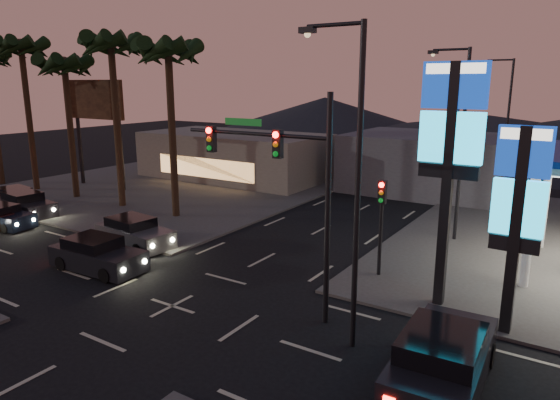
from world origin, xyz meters
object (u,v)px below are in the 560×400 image
Objects in this scene: car_lane_b_front at (134,233)px; car_lane_b_rear at (16,199)px; car_lane_a_rear at (2,217)px; suv_station at (442,360)px; pylon_sign_tall at (451,138)px; pylon_sign_short at (519,200)px; car_lane_a_front at (97,255)px; traffic_signal_mast at (284,172)px; car_lane_b_mid at (26,205)px.

car_lane_b_front is 12.98m from car_lane_b_rear.
car_lane_a_rear is at bearing -39.20° from car_lane_b_rear.
car_lane_b_front is 0.89× the size of suv_station.
car_lane_b_front is (-15.31, -1.29, -5.70)m from pylon_sign_tall.
pylon_sign_tall is 3.20m from pylon_sign_short.
car_lane_b_rear is at bearing 140.80° from car_lane_a_rear.
car_lane_b_front is at bearing 110.91° from car_lane_a_front.
traffic_signal_mast reaches higher than suv_station.
suv_station is at bearing -14.87° from traffic_signal_mast.
car_lane_a_rear is at bearing 178.84° from traffic_signal_mast.
suv_station is (6.25, -1.66, -4.42)m from traffic_signal_mast.
car_lane_b_front is at bearing 11.13° from car_lane_a_rear.
traffic_signal_mast is (-7.24, -2.51, 0.57)m from pylon_sign_short.
pylon_sign_tall is 28.81m from car_lane_b_rear.
pylon_sign_tall is 26.49m from car_lane_b_mid.
suv_station is (26.05, -2.06, 0.19)m from car_lane_a_rear.
pylon_sign_short is 1.47× the size of car_lane_b_mid.
pylon_sign_short reaches higher than car_lane_a_front.
car_lane_b_rear is (-28.23, -0.10, -5.74)m from pylon_sign_tall.
car_lane_b_front is at bearing -2.33° from car_lane_b_mid.
car_lane_b_mid is (-1.30, 2.25, 0.08)m from car_lane_a_rear.
traffic_signal_mast is at bearing -11.87° from car_lane_b_front.
pylon_sign_tall reaches higher than suv_station.
car_lane_a_front is 3.48m from car_lane_b_front.
car_lane_b_front is (-1.24, 3.25, -0.00)m from car_lane_a_front.
car_lane_b_front is (-17.81, -0.29, -3.96)m from pylon_sign_short.
car_lane_b_front is 10.55m from car_lane_b_mid.
car_lane_a_front is 0.89× the size of suv_station.
pylon_sign_short is at bearing 0.94° from car_lane_b_front.
car_lane_b_mid is at bearing -17.68° from car_lane_b_rear.
car_lane_b_rear is (-14.17, 4.44, -0.04)m from car_lane_a_front.
car_lane_b_mid is at bearing 177.67° from car_lane_b_front.
car_lane_b_mid is at bearing 171.05° from suv_station.
pylon_sign_short is 18.25m from car_lane_b_front.
traffic_signal_mast is at bearing 165.13° from suv_station.
pylon_sign_tall is at bearing 17.88° from car_lane_a_front.
suv_station is at bearing -12.99° from car_lane_b_front.
pylon_sign_short is 1.48× the size of car_lane_b_front.
pylon_sign_tall reaches higher than traffic_signal_mast.
pylon_sign_tall reaches higher than pylon_sign_short.
car_lane_b_rear is at bearing 162.32° from car_lane_b_mid.
pylon_sign_tall is at bearing 1.91° from car_lane_b_mid.
car_lane_b_rear is at bearing 162.61° from car_lane_a_front.
pylon_sign_short reaches higher than car_lane_b_front.
suv_station reaches higher than car_lane_b_mid.
suv_station is at bearing -73.78° from pylon_sign_tall.
pylon_sign_tall is 1.12× the size of traffic_signal_mast.
traffic_signal_mast is at bearing 6.28° from car_lane_a_front.
pylon_sign_tall is at bearing 0.21° from car_lane_b_rear.
pylon_sign_tall is 1.92× the size of car_lane_a_front.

